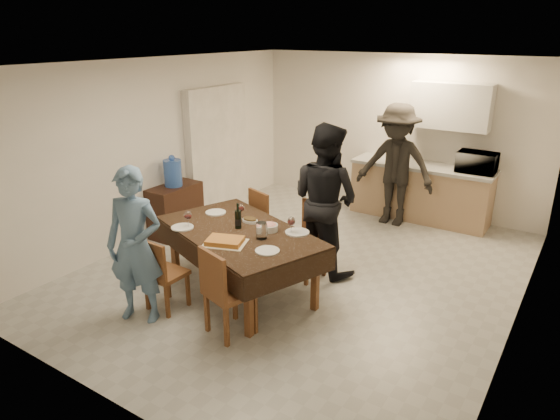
{
  "coord_description": "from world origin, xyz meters",
  "views": [
    {
      "loc": [
        2.91,
        -5.08,
        2.96
      ],
      "look_at": [
        -0.2,
        -0.3,
        0.89
      ],
      "focal_mm": 32.0,
      "sensor_mm": 36.0,
      "label": 1
    }
  ],
  "objects_px": {
    "wine_bottle": "(238,216)",
    "savoury_tart": "(225,241)",
    "dining_table": "(239,233)",
    "microwave": "(477,162)",
    "console": "(176,210)",
    "water_pitcher": "(261,231)",
    "water_jug": "(173,173)",
    "person_far": "(325,199)",
    "person_kitchen": "(396,165)",
    "person_near": "(135,246)"
  },
  "relations": [
    {
      "from": "wine_bottle",
      "to": "savoury_tart",
      "type": "height_order",
      "value": "wine_bottle"
    },
    {
      "from": "dining_table",
      "to": "microwave",
      "type": "distance_m",
      "value": 4.01
    },
    {
      "from": "console",
      "to": "water_pitcher",
      "type": "xyz_separation_m",
      "value": [
        2.25,
        -0.94,
        0.49
      ]
    },
    {
      "from": "water_jug",
      "to": "water_pitcher",
      "type": "relative_size",
      "value": 2.13
    },
    {
      "from": "microwave",
      "to": "savoury_tart",
      "type": "bearing_deg",
      "value": 66.73
    },
    {
      "from": "person_far",
      "to": "water_pitcher",
      "type": "bearing_deg",
      "value": 90.82
    },
    {
      "from": "savoury_tart",
      "to": "person_kitchen",
      "type": "xyz_separation_m",
      "value": [
        0.59,
        3.5,
        0.15
      ]
    },
    {
      "from": "console",
      "to": "person_near",
      "type": "distance_m",
      "value": 2.41
    },
    {
      "from": "water_jug",
      "to": "wine_bottle",
      "type": "height_order",
      "value": "water_jug"
    },
    {
      "from": "water_jug",
      "to": "person_kitchen",
      "type": "relative_size",
      "value": 0.21
    },
    {
      "from": "dining_table",
      "to": "microwave",
      "type": "height_order",
      "value": "microwave"
    },
    {
      "from": "savoury_tart",
      "to": "dining_table",
      "type": "bearing_deg",
      "value": 104.74
    },
    {
      "from": "console",
      "to": "water_jug",
      "type": "xyz_separation_m",
      "value": [
        0.0,
        0.0,
        0.58
      ]
    },
    {
      "from": "water_pitcher",
      "to": "person_near",
      "type": "bearing_deg",
      "value": -131.99
    },
    {
      "from": "console",
      "to": "wine_bottle",
      "type": "distance_m",
      "value": 2.11
    },
    {
      "from": "water_pitcher",
      "to": "dining_table",
      "type": "bearing_deg",
      "value": 171.87
    },
    {
      "from": "console",
      "to": "person_far",
      "type": "bearing_deg",
      "value": 3.8
    },
    {
      "from": "console",
      "to": "wine_bottle",
      "type": "xyz_separation_m",
      "value": [
        1.85,
        -0.84,
        0.55
      ]
    },
    {
      "from": "wine_bottle",
      "to": "person_near",
      "type": "height_order",
      "value": "person_near"
    },
    {
      "from": "console",
      "to": "water_jug",
      "type": "distance_m",
      "value": 0.58
    },
    {
      "from": "water_pitcher",
      "to": "savoury_tart",
      "type": "xyz_separation_m",
      "value": [
        -0.25,
        -0.33,
        -0.06
      ]
    },
    {
      "from": "water_jug",
      "to": "savoury_tart",
      "type": "height_order",
      "value": "water_jug"
    },
    {
      "from": "wine_bottle",
      "to": "person_near",
      "type": "relative_size",
      "value": 0.18
    },
    {
      "from": "dining_table",
      "to": "microwave",
      "type": "relative_size",
      "value": 4.03
    },
    {
      "from": "person_near",
      "to": "person_far",
      "type": "xyz_separation_m",
      "value": [
        1.1,
        2.1,
        0.12
      ]
    },
    {
      "from": "person_far",
      "to": "person_kitchen",
      "type": "bearing_deg",
      "value": -82.66
    },
    {
      "from": "console",
      "to": "water_jug",
      "type": "bearing_deg",
      "value": 90.0
    },
    {
      "from": "wine_bottle",
      "to": "console",
      "type": "bearing_deg",
      "value": 155.69
    },
    {
      "from": "water_pitcher",
      "to": "savoury_tart",
      "type": "height_order",
      "value": "water_pitcher"
    },
    {
      "from": "console",
      "to": "wine_bottle",
      "type": "bearing_deg",
      "value": -24.31
    },
    {
      "from": "water_jug",
      "to": "savoury_tart",
      "type": "xyz_separation_m",
      "value": [
        2.0,
        -1.27,
        -0.16
      ]
    },
    {
      "from": "person_near",
      "to": "person_far",
      "type": "relative_size",
      "value": 0.88
    },
    {
      "from": "microwave",
      "to": "person_near",
      "type": "bearing_deg",
      "value": 63.05
    },
    {
      "from": "dining_table",
      "to": "water_pitcher",
      "type": "relative_size",
      "value": 12.28
    },
    {
      "from": "wine_bottle",
      "to": "person_far",
      "type": "xyz_separation_m",
      "value": [
        0.6,
        1.0,
        0.03
      ]
    },
    {
      "from": "savoury_tart",
      "to": "person_near",
      "type": "relative_size",
      "value": 0.27
    },
    {
      "from": "person_far",
      "to": "dining_table",
      "type": "bearing_deg",
      "value": 73.48
    },
    {
      "from": "wine_bottle",
      "to": "microwave",
      "type": "xyz_separation_m",
      "value": [
        1.85,
        3.52,
        0.13
      ]
    },
    {
      "from": "wine_bottle",
      "to": "person_kitchen",
      "type": "xyz_separation_m",
      "value": [
        0.74,
        3.07,
        0.03
      ]
    },
    {
      "from": "console",
      "to": "savoury_tart",
      "type": "distance_m",
      "value": 2.41
    },
    {
      "from": "water_jug",
      "to": "person_near",
      "type": "distance_m",
      "value": 2.37
    },
    {
      "from": "dining_table",
      "to": "person_far",
      "type": "distance_m",
      "value": 1.2
    },
    {
      "from": "water_jug",
      "to": "console",
      "type": "bearing_deg",
      "value": -90.0
    },
    {
      "from": "dining_table",
      "to": "savoury_tart",
      "type": "distance_m",
      "value": 0.4
    },
    {
      "from": "water_pitcher",
      "to": "savoury_tart",
      "type": "relative_size",
      "value": 0.41
    },
    {
      "from": "water_jug",
      "to": "person_kitchen",
      "type": "height_order",
      "value": "person_kitchen"
    },
    {
      "from": "water_jug",
      "to": "water_pitcher",
      "type": "height_order",
      "value": "water_jug"
    },
    {
      "from": "savoury_tart",
      "to": "person_far",
      "type": "bearing_deg",
      "value": 72.53
    },
    {
      "from": "console",
      "to": "person_far",
      "type": "height_order",
      "value": "person_far"
    },
    {
      "from": "dining_table",
      "to": "console",
      "type": "relative_size",
      "value": 2.75
    }
  ]
}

